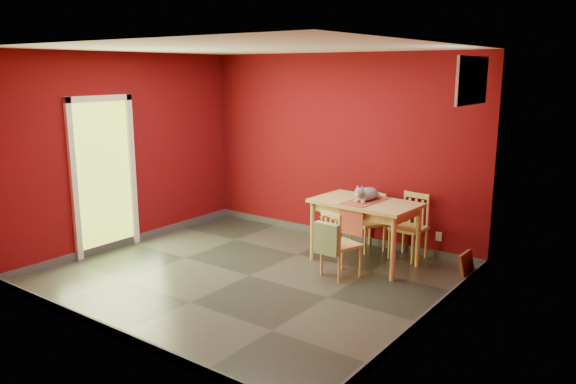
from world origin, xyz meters
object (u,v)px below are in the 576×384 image
Objects in this scene: picture_frame at (467,267)px; cat at (367,192)px; dining_table at (365,209)px; chair_far_right at (410,225)px; chair_near at (339,243)px; tote_bag at (327,239)px; chair_far_left at (370,221)px.

cat is at bearing -175.07° from picture_frame.
dining_table is 0.73m from chair_far_right.
picture_frame is (1.31, 0.77, -0.25)m from chair_near.
chair_far_right reaches higher than dining_table.
dining_table is 1.65× the size of chair_near.
cat reaches higher than tote_bag.
chair_near is at bearing -91.38° from dining_table.
chair_far_left is 1.58m from picture_frame.
picture_frame is at bearing 6.71° from dining_table.
cat is at bearing 91.50° from dining_table.
picture_frame is (1.35, 0.97, -0.35)m from tote_bag.
chair_far_left reaches higher than picture_frame.
chair_far_right is at bearing 156.11° from picture_frame.
chair_far_right is 0.81m from cat.
chair_far_right reaches higher than tote_bag.
chair_far_left is 1.38m from tote_bag.
cat is at bearing 88.79° from chair_near.
chair_near is at bearing -149.61° from picture_frame.
tote_bag is at bearing -107.58° from chair_far_right.
chair_far_right reaches higher than chair_near.
picture_frame is at bearing -23.89° from chair_far_right.
dining_table is 3.06× the size of tote_bag.
cat is (0.05, 0.85, 0.42)m from tote_bag.
dining_table is 0.84m from tote_bag.
chair_near is (0.20, -1.17, 0.01)m from chair_far_left.
chair_far_left is 1.73× the size of cat.
chair_far_right is 2.46× the size of picture_frame.
chair_near is 2.35× the size of picture_frame.
chair_near reaches higher than picture_frame.
chair_far_right is at bearing 71.40° from chair_near.
tote_bag is 0.95m from cat.
dining_table is 0.68m from chair_near.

